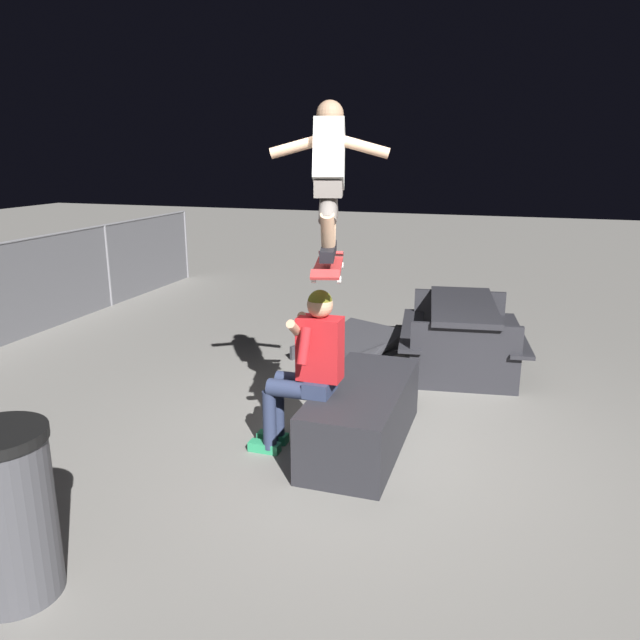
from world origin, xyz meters
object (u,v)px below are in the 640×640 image
ledge_box_main (362,415)px  skater_airborne (329,172)px  kicker_ramp (351,349)px  skateboard (328,266)px  person_sitting_on_ledge (307,363)px  trash_bin (8,514)px  picnic_table_back (462,325)px

ledge_box_main → skater_airborne: size_ratio=1.43×
skater_airborne → kicker_ramp: skater_airborne is taller
ledge_box_main → kicker_ramp: 2.43m
ledge_box_main → skateboard: 1.32m
ledge_box_main → kicker_ramp: ledge_box_main is taller
person_sitting_on_ledge → skater_airborne: bearing=-54.6°
ledge_box_main → person_sitting_on_ledge: size_ratio=1.17×
ledge_box_main → person_sitting_on_ledge: 0.69m
skater_airborne → kicker_ramp: 3.33m
skater_airborne → trash_bin: (-2.16, 1.14, -1.74)m
person_sitting_on_ledge → trash_bin: size_ratio=1.40×
skateboard → ledge_box_main: bearing=-46.4°
picnic_table_back → trash_bin: trash_bin is taller
picnic_table_back → kicker_ramp: bearing=86.4°
trash_bin → skater_airborne: bearing=-27.8°
ledge_box_main → skateboard: (-0.22, 0.23, 1.28)m
skateboard → kicker_ramp: (2.53, 0.49, -1.49)m
skater_airborne → picnic_table_back: (2.40, -0.83, -1.74)m
kicker_ramp → picnic_table_back: 1.38m
kicker_ramp → trash_bin: (-4.64, 0.66, 0.44)m
kicker_ramp → skater_airborne: bearing=-169.1°
person_sitting_on_ledge → skater_airborne: 1.47m
ledge_box_main → trash_bin: 2.72m
kicker_ramp → trash_bin: trash_bin is taller
skateboard → picnic_table_back: bearing=-18.4°
ledge_box_main → picnic_table_back: picnic_table_back is taller
skateboard → person_sitting_on_ledge: bearing=107.1°
picnic_table_back → trash_bin: 4.96m
ledge_box_main → skateboard: bearing=133.6°
skater_airborne → skateboard: bearing=-165.6°
skater_airborne → trash_bin: skater_airborne is taller
person_sitting_on_ledge → skater_airborne: size_ratio=1.22×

